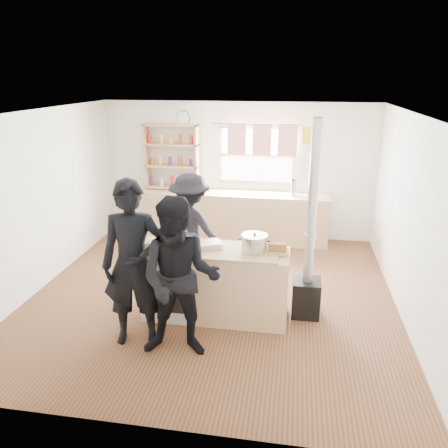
{
  "coord_description": "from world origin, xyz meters",
  "views": [
    {
      "loc": [
        1.06,
        -5.41,
        2.95
      ],
      "look_at": [
        0.18,
        -0.1,
        1.1
      ],
      "focal_mm": 35.0,
      "sensor_mm": 36.0,
      "label": 1
    }
  ],
  "objects_px": {
    "cooking_island": "(215,283)",
    "person_far": "(191,229)",
    "flue_heater": "(308,268)",
    "skillet_greens": "(149,249)",
    "stockpot_stove": "(178,237)",
    "stockpot_counter": "(254,243)",
    "bread_board": "(277,248)",
    "person_near_right": "(180,279)",
    "roast_tray": "(206,245)",
    "thermos": "(293,188)",
    "person_near_left": "(134,264)"
  },
  "relations": [
    {
      "from": "stockpot_counter",
      "to": "bread_board",
      "type": "distance_m",
      "value": 0.28
    },
    {
      "from": "skillet_greens",
      "to": "roast_tray",
      "type": "bearing_deg",
      "value": 19.25
    },
    {
      "from": "cooking_island",
      "to": "person_far",
      "type": "distance_m",
      "value": 1.16
    },
    {
      "from": "roast_tray",
      "to": "flue_heater",
      "type": "relative_size",
      "value": 0.17
    },
    {
      "from": "person_far",
      "to": "stockpot_counter",
      "type": "bearing_deg",
      "value": 154.25
    },
    {
      "from": "thermos",
      "to": "bread_board",
      "type": "xyz_separation_m",
      "value": [
        -0.14,
        -2.76,
        -0.06
      ]
    },
    {
      "from": "cooking_island",
      "to": "stockpot_counter",
      "type": "distance_m",
      "value": 0.74
    },
    {
      "from": "skillet_greens",
      "to": "roast_tray",
      "type": "xyz_separation_m",
      "value": [
        0.66,
        0.23,
        0.01
      ]
    },
    {
      "from": "skillet_greens",
      "to": "flue_heater",
      "type": "distance_m",
      "value": 1.99
    },
    {
      "from": "bread_board",
      "to": "person_near_right",
      "type": "bearing_deg",
      "value": -139.24
    },
    {
      "from": "stockpot_stove",
      "to": "bread_board",
      "type": "distance_m",
      "value": 1.25
    },
    {
      "from": "skillet_greens",
      "to": "stockpot_stove",
      "type": "distance_m",
      "value": 0.43
    },
    {
      "from": "person_near_left",
      "to": "roast_tray",
      "type": "bearing_deg",
      "value": 33.64
    },
    {
      "from": "person_near_left",
      "to": "thermos",
      "type": "bearing_deg",
      "value": 52.37
    },
    {
      "from": "bread_board",
      "to": "stockpot_stove",
      "type": "bearing_deg",
      "value": 176.32
    },
    {
      "from": "flue_heater",
      "to": "person_near_left",
      "type": "distance_m",
      "value": 2.15
    },
    {
      "from": "flue_heater",
      "to": "skillet_greens",
      "type": "bearing_deg",
      "value": -167.05
    },
    {
      "from": "roast_tray",
      "to": "stockpot_stove",
      "type": "height_order",
      "value": "stockpot_stove"
    },
    {
      "from": "stockpot_stove",
      "to": "stockpot_counter",
      "type": "height_order",
      "value": "stockpot_counter"
    },
    {
      "from": "person_near_left",
      "to": "person_far",
      "type": "distance_m",
      "value": 1.66
    },
    {
      "from": "stockpot_stove",
      "to": "bread_board",
      "type": "relative_size",
      "value": 0.81
    },
    {
      "from": "cooking_island",
      "to": "person_far",
      "type": "bearing_deg",
      "value": 119.34
    },
    {
      "from": "stockpot_stove",
      "to": "person_near_left",
      "type": "height_order",
      "value": "person_near_left"
    },
    {
      "from": "thermos",
      "to": "skillet_greens",
      "type": "distance_m",
      "value": 3.43
    },
    {
      "from": "stockpot_counter",
      "to": "person_near_right",
      "type": "relative_size",
      "value": 0.18
    },
    {
      "from": "cooking_island",
      "to": "stockpot_stove",
      "type": "relative_size",
      "value": 8.41
    },
    {
      "from": "thermos",
      "to": "roast_tray",
      "type": "height_order",
      "value": "thermos"
    },
    {
      "from": "thermos",
      "to": "cooking_island",
      "type": "relative_size",
      "value": 0.14
    },
    {
      "from": "person_near_left",
      "to": "person_near_right",
      "type": "distance_m",
      "value": 0.59
    },
    {
      "from": "thermos",
      "to": "stockpot_stove",
      "type": "relative_size",
      "value": 1.18
    },
    {
      "from": "skillet_greens",
      "to": "person_far",
      "type": "distance_m",
      "value": 1.22
    },
    {
      "from": "skillet_greens",
      "to": "roast_tray",
      "type": "height_order",
      "value": "roast_tray"
    },
    {
      "from": "thermos",
      "to": "flue_heater",
      "type": "bearing_deg",
      "value": -84.57
    },
    {
      "from": "stockpot_stove",
      "to": "flue_heater",
      "type": "bearing_deg",
      "value": 4.39
    },
    {
      "from": "skillet_greens",
      "to": "flue_heater",
      "type": "bearing_deg",
      "value": 12.95
    },
    {
      "from": "skillet_greens",
      "to": "person_near_right",
      "type": "height_order",
      "value": "person_near_right"
    },
    {
      "from": "person_near_left",
      "to": "person_far",
      "type": "height_order",
      "value": "person_near_left"
    },
    {
      "from": "bread_board",
      "to": "person_near_left",
      "type": "height_order",
      "value": "person_near_left"
    },
    {
      "from": "cooking_island",
      "to": "stockpot_counter",
      "type": "bearing_deg",
      "value": -0.08
    },
    {
      "from": "person_near_right",
      "to": "skillet_greens",
      "type": "bearing_deg",
      "value": 127.18
    },
    {
      "from": "thermos",
      "to": "roast_tray",
      "type": "relative_size",
      "value": 0.65
    },
    {
      "from": "flue_heater",
      "to": "person_near_right",
      "type": "xyz_separation_m",
      "value": [
        -1.36,
        -1.05,
        0.25
      ]
    },
    {
      "from": "thermos",
      "to": "stockpot_stove",
      "type": "xyz_separation_m",
      "value": [
        -1.39,
        -2.68,
        -0.02
      ]
    },
    {
      "from": "flue_heater",
      "to": "person_far",
      "type": "bearing_deg",
      "value": 156.04
    },
    {
      "from": "cooking_island",
      "to": "flue_heater",
      "type": "xyz_separation_m",
      "value": [
        1.14,
        0.22,
        0.19
      ]
    },
    {
      "from": "flue_heater",
      "to": "thermos",
      "type": "bearing_deg",
      "value": 95.43
    },
    {
      "from": "cooking_island",
      "to": "roast_tray",
      "type": "height_order",
      "value": "roast_tray"
    },
    {
      "from": "cooking_island",
      "to": "stockpot_stove",
      "type": "bearing_deg",
      "value": 169.05
    },
    {
      "from": "skillet_greens",
      "to": "bread_board",
      "type": "distance_m",
      "value": 1.55
    },
    {
      "from": "stockpot_stove",
      "to": "skillet_greens",
      "type": "bearing_deg",
      "value": -132.17
    }
  ]
}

